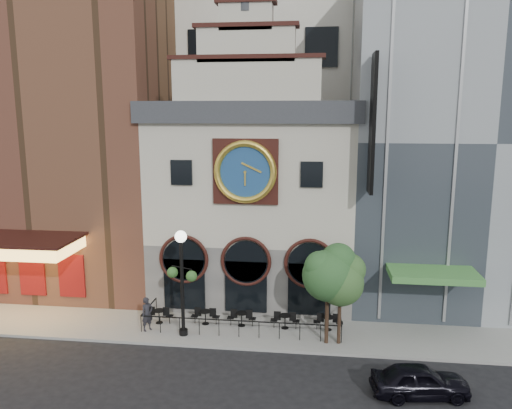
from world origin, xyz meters
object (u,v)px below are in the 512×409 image
object	(u,v)px
bistro_1	(205,316)
bistro_0	(159,315)
tree_right	(341,279)
pedestrian	(147,314)
bistro_3	(285,320)
tree_left	(329,271)
car_right	(420,381)
bistro_4	(328,322)
lamppost	(182,271)
bistro_2	(242,318)

from	to	relation	value
bistro_1	bistro_0	bearing A→B (deg)	-175.79
tree_right	pedestrian	bearing A→B (deg)	178.50
bistro_3	bistro_1	bearing A→B (deg)	179.66
tree_left	tree_right	xyz separation A→B (m)	(0.62, 0.02, -0.38)
bistro_0	car_right	bearing A→B (deg)	-22.77
pedestrian	tree_left	bearing A→B (deg)	-53.25
bistro_3	pedestrian	world-z (taller)	pedestrian
bistro_4	pedestrian	distance (m)	9.76
bistro_3	lamppost	size ratio (longest dim) A/B	0.28
bistro_4	car_right	size ratio (longest dim) A/B	0.39
bistro_3	lamppost	xyz separation A→B (m)	(-5.28, -1.45, 3.04)
car_right	tree_right	distance (m)	6.01
bistro_2	lamppost	world-z (taller)	lamppost
bistro_4	lamppost	distance (m)	8.33
bistro_0	bistro_1	world-z (taller)	same
bistro_3	tree_left	xyz separation A→B (m)	(2.25, -1.43, 3.34)
bistro_0	bistro_1	xyz separation A→B (m)	(2.60, 0.19, 0.00)
bistro_2	bistro_3	bearing A→B (deg)	-0.70
bistro_3	tree_left	distance (m)	4.27
tree_right	bistro_3	bearing A→B (deg)	153.81
car_right	lamppost	world-z (taller)	lamppost
pedestrian	lamppost	world-z (taller)	lamppost
bistro_1	bistro_4	bearing A→B (deg)	0.34
bistro_3	car_right	bearing A→B (deg)	-43.13
bistro_1	lamppost	bearing A→B (deg)	-120.25
bistro_2	bistro_0	bearing A→B (deg)	-177.59
bistro_2	tree_right	size ratio (longest dim) A/B	0.34
bistro_4	pedestrian	size ratio (longest dim) A/B	0.85
bistro_3	car_right	size ratio (longest dim) A/B	0.39
bistro_2	bistro_4	size ratio (longest dim) A/B	1.00
bistro_1	bistro_2	bearing A→B (deg)	0.09
pedestrian	bistro_4	bearing A→B (deg)	-44.40
car_right	tree_right	size ratio (longest dim) A/B	0.87
car_right	bistro_4	bearing A→B (deg)	25.79
bistro_1	tree_right	distance (m)	8.00
tree_left	tree_right	size ratio (longest dim) A/B	1.11
tree_right	car_right	bearing A→B (deg)	-53.32
lamppost	tree_left	size ratio (longest dim) A/B	1.09
pedestrian	bistro_0	bearing A→B (deg)	20.24
tree_left	bistro_0	bearing A→B (deg)	172.22
bistro_2	bistro_4	world-z (taller)	same
bistro_0	bistro_4	xyz separation A→B (m)	(9.35, 0.23, 0.00)
lamppost	car_right	bearing A→B (deg)	2.58
tree_left	car_right	bearing A→B (deg)	-48.15
tree_right	lamppost	bearing A→B (deg)	-179.75
bistro_2	bistro_3	xyz separation A→B (m)	(2.40, -0.03, 0.00)
bistro_2	tree_right	distance (m)	6.21
bistro_3	bistro_2	bearing A→B (deg)	179.30
car_right	tree_right	bearing A→B (deg)	29.55
tree_left	lamppost	bearing A→B (deg)	-179.88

